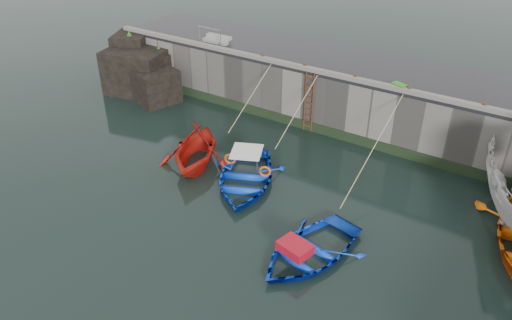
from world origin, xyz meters
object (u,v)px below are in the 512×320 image
Objects in this scene: bollard_b at (305,66)px; bollard_e at (484,106)px; fish_crate at (399,87)px; bollard_d at (409,89)px; ladder at (309,102)px; bollard_a at (263,57)px; boat_near_white at (197,164)px; boat_near_blue at (245,183)px; bollard_c at (355,77)px; boat_near_navy at (309,255)px.

bollard_b is 1.00× the size of bollard_e.
fish_crate is 2.28× the size of bollard_d.
bollard_a reaches higher than ladder.
ladder is 6.58m from boat_near_white.
boat_near_white is 2.78m from boat_near_blue.
ladder is 0.65× the size of boat_near_blue.
bollard_a reaches higher than boat_near_white.
bollard_b is (-0.50, 0.34, 1.71)m from ladder.
bollard_b is (2.19, 6.12, 3.30)m from boat_near_white.
bollard_c is (2.20, 0.34, 1.71)m from ladder.
bollard_b is at bearing 180.00° from bollard_e.
bollard_c is at bearing 180.00° from bollard_e.
boat_near_navy is 10.67m from bollard_b.
bollard_a is at bearing 143.60° from boat_near_navy.
bollard_b is at bearing 180.00° from bollard_d.
ladder is 0.71× the size of boat_near_navy.
boat_near_white is 15.31× the size of bollard_a.
boat_near_white is 7.77m from boat_near_navy.
bollard_a is 5.20m from bollard_c.
bollard_c is 5.80m from bollard_e.
fish_crate is 0.51m from bollard_d.
bollard_d is (0.50, -0.09, 0.01)m from fish_crate.
boat_near_blue is at bearing -84.60° from bollard_b.
bollard_b is 5.30m from bollard_d.
boat_near_blue is at bearing -25.41° from boat_near_white.
boat_near_white reaches higher than boat_near_blue.
bollard_e is (11.00, 0.00, 0.00)m from bollard_a.
boat_near_white is 15.31× the size of bollard_d.
boat_near_blue is 17.47× the size of bollard_a.
bollard_d is at bearing 0.00° from bollard_c.
ladder is 11.43× the size of bollard_a.
boat_near_white is 15.31× the size of bollard_e.
bollard_c is at bearing 8.67° from ladder.
boat_near_blue is 5.21m from boat_near_navy.
boat_near_blue is at bearing -108.83° from bollard_c.
fish_crate is at bearing 0.72° from bollard_a.
fish_crate is (6.99, 6.21, 3.29)m from boat_near_white.
bollard_b is (-0.59, 6.20, 3.30)m from boat_near_blue.
bollard_c is 2.60m from bollard_d.
bollard_d is (7.80, 0.00, 0.00)m from bollard_a.
bollard_a and bollard_d have the same top height.
boat_near_blue is 7.67m from bollard_a.
bollard_b reaches higher than boat_near_blue.
bollard_d reaches higher than fish_crate.
bollard_c is (2.11, 6.20, 3.30)m from boat_near_blue.
boat_near_navy is 9.36m from bollard_d.
bollard_b is at bearing 132.89° from boat_near_navy.
bollard_c is (5.20, 0.00, 0.00)m from bollard_a.
bollard_c is (2.70, 0.00, 0.00)m from bollard_b.
bollard_b is 1.00× the size of bollard_c.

